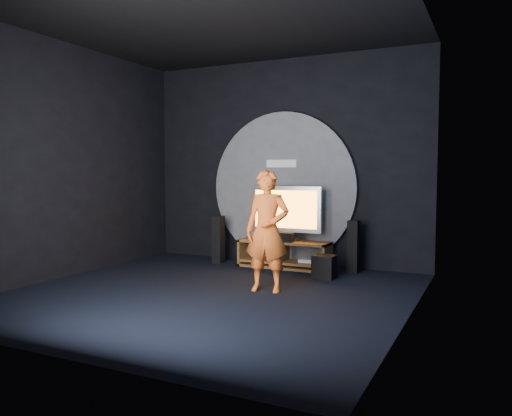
{
  "coord_description": "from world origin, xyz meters",
  "views": [
    {
      "loc": [
        3.3,
        -5.48,
        1.56
      ],
      "look_at": [
        0.16,
        1.05,
        1.05
      ],
      "focal_mm": 35.0,
      "sensor_mm": 36.0,
      "label": 1
    }
  ],
  "objects_px": {
    "tv": "(286,211)",
    "tower_speaker_left": "(218,240)",
    "media_console": "(285,256)",
    "player": "(267,231)",
    "tower_speaker_right": "(353,247)",
    "subwoofer": "(324,267)"
  },
  "relations": [
    {
      "from": "tv",
      "to": "tower_speaker_left",
      "type": "distance_m",
      "value": 1.32
    },
    {
      "from": "tower_speaker_left",
      "to": "media_console",
      "type": "bearing_deg",
      "value": 4.48
    },
    {
      "from": "media_console",
      "to": "player",
      "type": "xyz_separation_m",
      "value": [
        0.41,
        -1.6,
        0.61
      ]
    },
    {
      "from": "tower_speaker_left",
      "to": "tower_speaker_right",
      "type": "xyz_separation_m",
      "value": [
        2.32,
        0.2,
        0.0
      ]
    },
    {
      "from": "tower_speaker_right",
      "to": "subwoofer",
      "type": "height_order",
      "value": "tower_speaker_right"
    },
    {
      "from": "subwoofer",
      "to": "player",
      "type": "relative_size",
      "value": 0.21
    },
    {
      "from": "tv",
      "to": "media_console",
      "type": "bearing_deg",
      "value": -84.36
    },
    {
      "from": "tv",
      "to": "player",
      "type": "xyz_separation_m",
      "value": [
        0.42,
        -1.67,
        -0.14
      ]
    },
    {
      "from": "tower_speaker_left",
      "to": "tower_speaker_right",
      "type": "relative_size",
      "value": 1.0
    },
    {
      "from": "tower_speaker_right",
      "to": "subwoofer",
      "type": "bearing_deg",
      "value": -114.61
    },
    {
      "from": "tv",
      "to": "subwoofer",
      "type": "distance_m",
      "value": 1.28
    },
    {
      "from": "tower_speaker_left",
      "to": "subwoofer",
      "type": "height_order",
      "value": "tower_speaker_left"
    },
    {
      "from": "media_console",
      "to": "subwoofer",
      "type": "distance_m",
      "value": 0.98
    },
    {
      "from": "media_console",
      "to": "tv",
      "type": "distance_m",
      "value": 0.75
    },
    {
      "from": "media_console",
      "to": "player",
      "type": "height_order",
      "value": "player"
    },
    {
      "from": "tv",
      "to": "tower_speaker_right",
      "type": "bearing_deg",
      "value": 1.94
    },
    {
      "from": "media_console",
      "to": "tower_speaker_right",
      "type": "height_order",
      "value": "tower_speaker_right"
    },
    {
      "from": "tower_speaker_left",
      "to": "tower_speaker_right",
      "type": "distance_m",
      "value": 2.33
    },
    {
      "from": "player",
      "to": "subwoofer",
      "type": "bearing_deg",
      "value": 59.48
    },
    {
      "from": "tv",
      "to": "tower_speaker_left",
      "type": "height_order",
      "value": "tv"
    },
    {
      "from": "tv",
      "to": "tower_speaker_left",
      "type": "relative_size",
      "value": 1.49
    },
    {
      "from": "tower_speaker_right",
      "to": "tv",
      "type": "bearing_deg",
      "value": -178.06
    }
  ]
}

